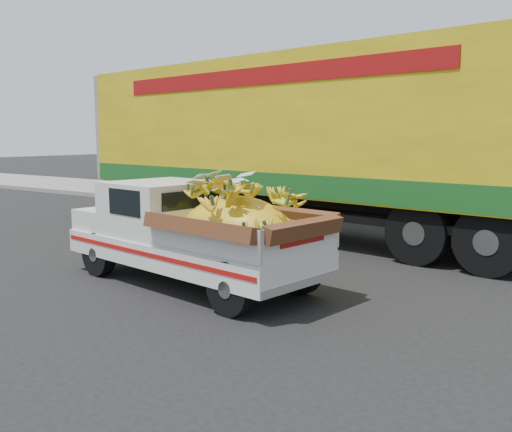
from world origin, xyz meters
The scene contains 6 objects.
ground centered at (0.00, 0.00, 0.00)m, with size 100.00×100.00×0.00m, color black.
curb centered at (0.00, 7.05, 0.07)m, with size 60.00×0.25×0.15m, color gray.
sidewalk centered at (0.00, 9.15, 0.07)m, with size 60.00×4.00×0.14m, color gray.
building_left centered at (-8.00, 15.05, 2.50)m, with size 18.00×6.00×5.00m, color gray.
pickup_truck centered at (0.34, -0.08, 0.79)m, with size 4.38×2.09×1.48m.
semi_trailer centered at (-1.02, 4.60, 2.12)m, with size 12.05×4.06×3.80m.
Camera 1 is at (5.57, -6.15, 2.17)m, focal length 40.00 mm.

